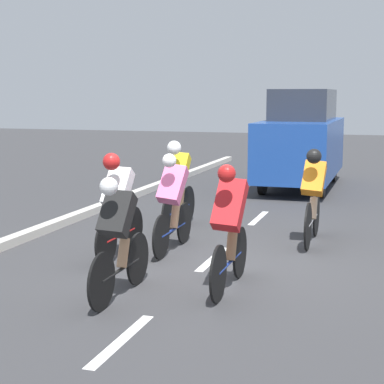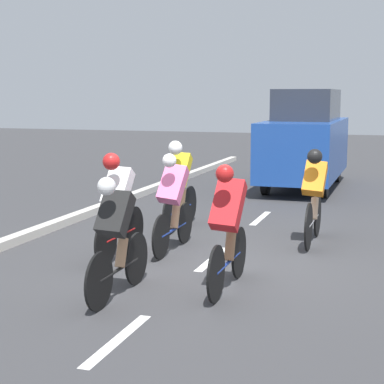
{
  "view_description": "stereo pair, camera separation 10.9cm",
  "coord_description": "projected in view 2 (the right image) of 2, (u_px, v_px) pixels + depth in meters",
  "views": [
    {
      "loc": [
        -2.39,
        8.42,
        2.31
      ],
      "look_at": [
        0.31,
        -0.12,
        0.95
      ],
      "focal_mm": 60.0,
      "sensor_mm": 36.0,
      "label": 1
    },
    {
      "loc": [
        -2.5,
        8.39,
        2.31
      ],
      "look_at": [
        0.31,
        -0.12,
        0.95
      ],
      "focal_mm": 60.0,
      "sensor_mm": 36.0,
      "label": 2
    }
  ],
  "objects": [
    {
      "name": "cyclist_white",
      "position": [
        118.0,
        202.0,
        9.0
      ],
      "size": [
        0.35,
        1.62,
        1.53
      ],
      "color": "black",
      "rests_on": "ground"
    },
    {
      "name": "support_car",
      "position": [
        305.0,
        140.0,
        15.93
      ],
      "size": [
        1.7,
        4.54,
        2.44
      ],
      "color": "black",
      "rests_on": "ground"
    },
    {
      "name": "cyclist_yellow",
      "position": [
        179.0,
        182.0,
        10.98
      ],
      "size": [
        0.35,
        1.72,
        1.56
      ],
      "color": "black",
      "rests_on": "ground"
    },
    {
      "name": "ground_plane",
      "position": [
        210.0,
        261.0,
        9.0
      ],
      "size": [
        60.0,
        60.0,
        0.0
      ],
      "primitive_type": "plane",
      "color": "#38383A"
    },
    {
      "name": "cyclist_red",
      "position": [
        228.0,
        225.0,
        7.51
      ],
      "size": [
        0.35,
        1.71,
        1.54
      ],
      "color": "black",
      "rests_on": "ground"
    },
    {
      "name": "cyclist_orange",
      "position": [
        314.0,
        194.0,
        9.91
      ],
      "size": [
        0.36,
        1.76,
        1.51
      ],
      "color": "black",
      "rests_on": "ground"
    },
    {
      "name": "lane_stripe_far",
      "position": [
        261.0,
        218.0,
        12.11
      ],
      "size": [
        0.12,
        1.4,
        0.01
      ],
      "primitive_type": "cube",
      "color": "white",
      "rests_on": "ground"
    },
    {
      "name": "lane_stripe_mid",
      "position": [
        213.0,
        259.0,
        9.11
      ],
      "size": [
        0.12,
        1.4,
        0.01
      ],
      "primitive_type": "cube",
      "color": "white",
      "rests_on": "ground"
    },
    {
      "name": "cyclist_black",
      "position": [
        116.0,
        235.0,
        7.24
      ],
      "size": [
        0.34,
        1.67,
        1.44
      ],
      "color": "black",
      "rests_on": "ground"
    },
    {
      "name": "curb",
      "position": [
        18.0,
        239.0,
        10.09
      ],
      "size": [
        0.2,
        26.93,
        0.14
      ],
      "primitive_type": "cube",
      "color": "beige",
      "rests_on": "ground"
    },
    {
      "name": "lane_stripe_near",
      "position": [
        118.0,
        340.0,
        6.1
      ],
      "size": [
        0.12,
        1.4,
        0.01
      ],
      "primitive_type": "cube",
      "color": "white",
      "rests_on": "ground"
    },
    {
      "name": "cyclist_pink",
      "position": [
        173.0,
        201.0,
        9.4
      ],
      "size": [
        0.38,
        1.69,
        1.49
      ],
      "color": "black",
      "rests_on": "ground"
    }
  ]
}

